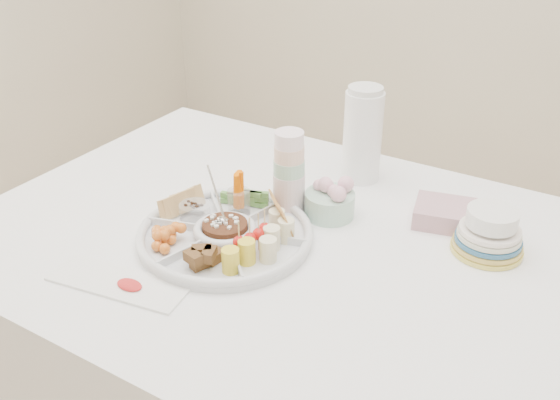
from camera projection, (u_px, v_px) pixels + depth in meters
The scene contains 15 objects.
dining_table at pixel (302, 370), 1.56m from camera, with size 1.52×1.02×0.76m, color white.
party_tray at pixel (225, 232), 1.37m from camera, with size 0.38×0.38×0.04m, color silver.
bean_dip at pixel (225, 229), 1.36m from camera, with size 0.10×0.10×0.04m, color #4E2212.
tortillas at pixel (282, 216), 1.39m from camera, with size 0.11×0.11×0.06m, color #AE6F40, non-canonical shape.
carrot_cucumber at pixel (243, 188), 1.46m from camera, with size 0.10×0.10×0.09m, color #FF6D00, non-canonical shape.
pita_raisins at pixel (188, 203), 1.44m from camera, with size 0.10×0.10×0.05m, color tan, non-canonical shape.
cherries at pixel (165, 235), 1.33m from camera, with size 0.10×0.10×0.04m, color orange, non-canonical shape.
granola_chunks at pixel (204, 260), 1.25m from camera, with size 0.11×0.11×0.05m, color brown, non-canonical shape.
banana_tomato at pixel (266, 241), 1.27m from camera, with size 0.12×0.12×0.10m, color #EDDD6A, non-canonical shape.
cup_stack at pixel (289, 171), 1.44m from camera, with size 0.08×0.08×0.21m, color #AFBCA7.
thermos at pixel (363, 133), 1.58m from camera, with size 0.10×0.10×0.25m, color white.
flower_bowl at pixel (330, 199), 1.45m from camera, with size 0.12×0.12×0.09m, color #ABE9C9.
napkin_stack at pixel (445, 214), 1.44m from camera, with size 0.14×0.12×0.05m, color #B78893.
plate_stack at pixel (490, 232), 1.32m from camera, with size 0.15×0.15×0.10m, color #E7CB59.
placemat at pixel (119, 283), 1.24m from camera, with size 0.29×0.10×0.01m, color silver.
Camera 1 is at (0.55, -1.01, 1.51)m, focal length 40.00 mm.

